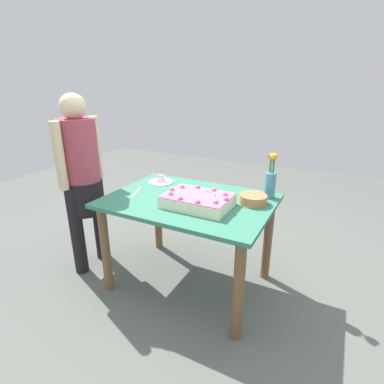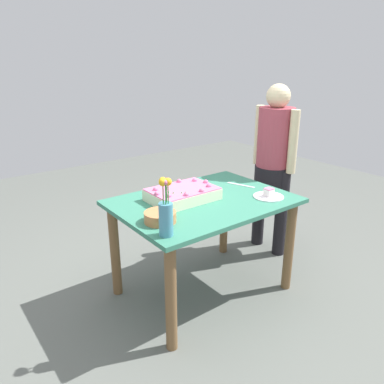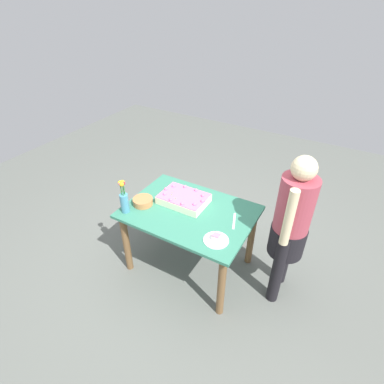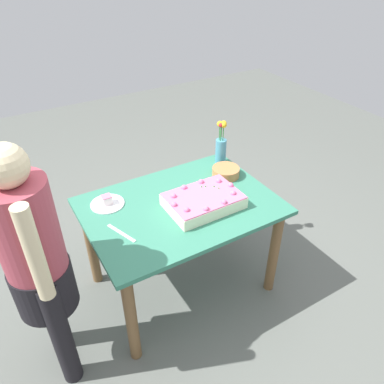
{
  "view_description": "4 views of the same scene",
  "coord_description": "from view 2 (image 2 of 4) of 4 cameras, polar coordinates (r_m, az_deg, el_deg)",
  "views": [
    {
      "loc": [
        0.98,
        -1.84,
        1.56
      ],
      "look_at": [
        0.08,
        -0.11,
        0.85
      ],
      "focal_mm": 28.0,
      "sensor_mm": 36.0,
      "label": 1
    },
    {
      "loc": [
        1.56,
        1.91,
        1.68
      ],
      "look_at": [
        0.05,
        -0.07,
        0.79
      ],
      "focal_mm": 35.0,
      "sensor_mm": 36.0,
      "label": 2
    },
    {
      "loc": [
        -1.16,
        1.95,
        2.51
      ],
      "look_at": [
        0.03,
        -0.1,
        0.89
      ],
      "focal_mm": 28.0,
      "sensor_mm": 36.0,
      "label": 3
    },
    {
      "loc": [
        -0.92,
        -1.7,
        2.18
      ],
      "look_at": [
        0.09,
        0.0,
        0.81
      ],
      "focal_mm": 35.0,
      "sensor_mm": 36.0,
      "label": 4
    }
  ],
  "objects": [
    {
      "name": "flower_vase",
      "position": [
        2.06,
        -4.03,
        -3.03
      ],
      "size": [
        0.08,
        0.08,
        0.34
      ],
      "color": "teal",
      "rests_on": "dining_table"
    },
    {
      "name": "cake_knife",
      "position": [
        2.96,
        7.47,
        1.07
      ],
      "size": [
        0.1,
        0.22,
        0.0
      ],
      "primitive_type": "cube",
      "rotation": [
        0.0,
        0.0,
        1.92
      ],
      "color": "silver",
      "rests_on": "dining_table"
    },
    {
      "name": "person_standing",
      "position": [
        3.32,
        12.33,
        4.83
      ],
      "size": [
        0.31,
        0.45,
        1.49
      ],
      "color": "black",
      "rests_on": "ground_plane"
    },
    {
      "name": "dining_table",
      "position": [
        2.68,
        1.76,
        -3.72
      ],
      "size": [
        1.22,
        0.88,
        0.74
      ],
      "color": "#347960",
      "rests_on": "ground_plane"
    },
    {
      "name": "serving_plate_with_slice",
      "position": [
        2.73,
        11.59,
        -0.45
      ],
      "size": [
        0.22,
        0.22,
        0.07
      ],
      "color": "white",
      "rests_on": "dining_table"
    },
    {
      "name": "sheet_cake",
      "position": [
        2.62,
        -1.46,
        -0.28
      ],
      "size": [
        0.46,
        0.32,
        0.11
      ],
      "color": "#F0EEC8",
      "rests_on": "dining_table"
    },
    {
      "name": "fruit_bowl",
      "position": [
        2.28,
        -4.88,
        -3.82
      ],
      "size": [
        0.2,
        0.2,
        0.07
      ],
      "primitive_type": "cylinder",
      "color": "#BD7846",
      "rests_on": "dining_table"
    },
    {
      "name": "ground_plane",
      "position": [
        2.98,
        1.63,
        -14.63
      ],
      "size": [
        8.0,
        8.0,
        0.0
      ],
      "primitive_type": "plane",
      "color": "#5B5F59"
    }
  ]
}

